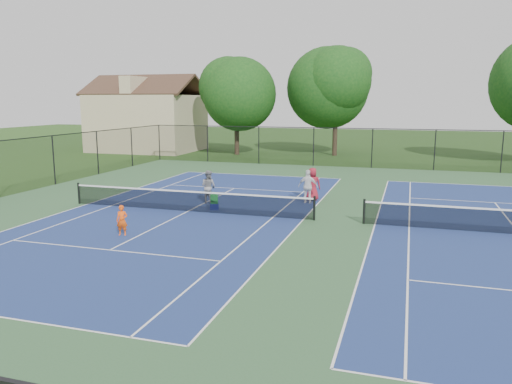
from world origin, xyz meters
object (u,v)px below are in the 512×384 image
(instructor, at_px, (208,187))
(bystander_c, at_px, (312,184))
(tree_back_a, at_px, (236,90))
(ball_crate, at_px, (214,206))
(clapboard_house, at_px, (147,120))
(ball_hopper, at_px, (214,199))
(tree_back_b, at_px, (336,84))
(bystander_a, at_px, (308,187))
(child_player, at_px, (122,220))

(instructor, xyz_separation_m, bystander_c, (4.85, 2.26, 0.02))
(bystander_c, bearing_deg, instructor, 8.52)
(tree_back_a, xyz_separation_m, ball_crate, (7.02, -23.23, -5.89))
(instructor, relative_size, ball_crate, 4.23)
(clapboard_house, distance_m, bystander_c, 29.60)
(ball_hopper, bearing_deg, instructor, 122.66)
(instructor, xyz_separation_m, ball_crate, (0.82, -1.28, -0.69))
(tree_back_b, bearing_deg, bystander_a, -85.01)
(tree_back_b, distance_m, child_player, 31.35)
(child_player, height_order, ball_crate, child_player)
(tree_back_b, xyz_separation_m, bystander_c, (2.04, -21.70, -5.74))
(tree_back_a, bearing_deg, ball_crate, -73.20)
(ball_crate, bearing_deg, instructor, 122.66)
(tree_back_a, distance_m, clapboard_house, 10.47)
(child_player, distance_m, bystander_a, 9.86)
(bystander_a, bearing_deg, ball_hopper, 32.43)
(clapboard_house, xyz_separation_m, instructor, (16.20, -22.95, -2.25))
(tree_back_b, relative_size, ball_crate, 25.30)
(bystander_c, bearing_deg, tree_back_b, -101.07)
(tree_back_b, distance_m, bystander_c, 22.54)
(tree_back_b, relative_size, clapboard_house, 0.93)
(instructor, xyz_separation_m, bystander_a, (4.76, 1.51, 0.01))
(clapboard_house, relative_size, instructor, 6.44)
(bystander_c, xyz_separation_m, ball_hopper, (-4.03, -3.53, -0.34))
(instructor, distance_m, bystander_c, 5.35)
(child_player, bearing_deg, ball_crate, 55.58)
(bystander_c, distance_m, ball_hopper, 5.37)
(bystander_c, relative_size, ball_crate, 4.32)
(bystander_a, xyz_separation_m, ball_hopper, (-3.94, -2.79, -0.33))
(bystander_a, bearing_deg, instructor, 14.76)
(instructor, height_order, ball_hopper, instructor)
(bystander_c, bearing_deg, ball_hopper, 24.84)
(instructor, bearing_deg, child_player, 98.31)
(tree_back_a, xyz_separation_m, bystander_a, (10.96, -20.44, -5.19))
(bystander_a, relative_size, ball_hopper, 3.88)
(tree_back_a, distance_m, ball_crate, 24.97)
(child_player, height_order, bystander_c, bystander_c)
(ball_hopper, bearing_deg, tree_back_a, 106.80)
(clapboard_house, distance_m, bystander_a, 30.07)
(bystander_c, bearing_deg, clapboard_house, -60.98)
(ball_crate, bearing_deg, bystander_a, 35.30)
(tree_back_a, distance_m, ball_hopper, 24.89)
(instructor, bearing_deg, ball_crate, 138.17)
(tree_back_b, height_order, instructor, tree_back_b)
(instructor, bearing_deg, clapboard_house, -39.29)
(bystander_a, xyz_separation_m, ball_crate, (-3.94, -2.79, -0.70))
(bystander_a, distance_m, bystander_c, 0.75)
(tree_back_a, bearing_deg, bystander_c, -60.73)
(tree_back_a, bearing_deg, bystander_a, -61.80)
(child_player, height_order, bystander_a, bystander_a)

